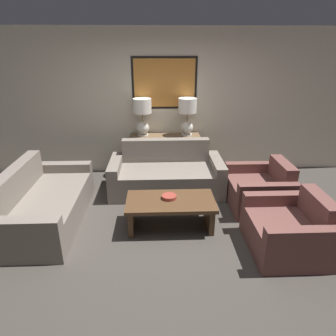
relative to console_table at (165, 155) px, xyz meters
The scene contains 11 objects.
ground_plane 2.13m from the console_table, 90.00° to the right, with size 20.00×20.00×0.00m, color #3D3833.
back_wall 0.97m from the console_table, 90.00° to the left, with size 7.83×0.12×2.65m.
console_table is the anchor object (origin of this frame).
table_lamp_left 0.90m from the console_table, behind, with size 0.33×0.33×0.68m.
table_lamp_right 0.90m from the console_table, ahead, with size 0.33×0.33×0.68m.
couch_by_back_wall 0.69m from the console_table, 90.00° to the right, with size 1.89×0.93×0.81m.
couch_by_side 2.40m from the console_table, 136.96° to the right, with size 0.93×1.89×0.81m.
coffee_table 1.84m from the console_table, 89.45° to the right, with size 1.19×0.63×0.42m.
decorative_bowl 1.80m from the console_table, 89.84° to the right, with size 0.20×0.20×0.05m.
armchair_near_back_wall 1.93m from the console_table, 42.28° to the right, with size 0.86×0.96×0.73m.
armchair_near_camera 2.78m from the console_table, 59.11° to the right, with size 0.86×0.96×0.73m.
Camera 1 is at (-0.16, -3.29, 2.34)m, focal length 32.00 mm.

